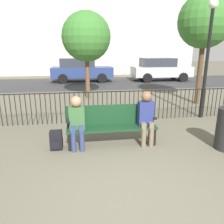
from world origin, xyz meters
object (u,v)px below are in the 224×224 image
Objects in this scene: park_bench at (111,123)px; tree_1 at (86,37)px; seated_person_0 at (77,119)px; backpack at (56,140)px; seated_person_1 at (146,115)px; lamp_post at (209,42)px; parked_car_1 at (160,69)px; parked_car_0 at (81,70)px; tree_0 at (205,21)px.

tree_1 is (-0.30, 5.34, 2.19)m from park_bench.
park_bench is at bearing 9.53° from seated_person_0.
seated_person_0 is 2.79× the size of backpack.
park_bench is 1.64× the size of seated_person_1.
lamp_post is 9.23m from parked_car_1.
lamp_post is (2.45, 1.78, 1.66)m from seated_person_1.
backpack is 0.10× the size of parked_car_0.
tree_0 is at bearing 64.48° from lamp_post.
seated_person_0 reaches higher than backpack.
backpack is 6.07m from tree_1.
park_bench is 10.94m from parked_car_0.
backpack is 0.11× the size of tree_1.
backpack is at bearing 179.66° from seated_person_1.
park_bench is 0.54× the size of tree_1.
tree_0 is (5.37, 3.63, 2.99)m from backpack.
lamp_post is at bearing -102.15° from parked_car_1.
tree_0 is 2.21m from lamp_post.
tree_1 is at bearing 133.81° from lamp_post.
seated_person_0 is 1.57m from seated_person_1.
park_bench is at bearing -116.01° from parked_car_1.
backpack is at bearing -158.46° from lamp_post.
seated_person_0 is 6.60m from tree_0.
park_bench is 0.49× the size of parked_car_1.
park_bench is 0.82m from seated_person_0.
tree_1 is at bearing 80.06° from backpack.
lamp_post is (4.02, 1.79, 1.69)m from seated_person_0.
parked_car_0 is at bearing 96.75° from seated_person_1.
parked_car_0 is (-0.23, 5.58, -1.85)m from tree_1.
parked_car_1 reaches higher than seated_person_1.
seated_person_1 reaches higher than backpack.
lamp_post is at bearing 36.04° from seated_person_1.
tree_0 reaches higher than tree_1.
parked_car_0 is (-1.31, 11.05, 0.13)m from seated_person_1.
seated_person_1 is 0.30× the size of parked_car_0.
park_bench is 6.04m from tree_0.
seated_person_1 is at bearing -9.36° from park_bench.
parked_car_0 is at bearing 122.07° from tree_0.
backpack is at bearing -174.70° from park_bench.
seated_person_0 is at bearing -143.40° from tree_0.
parked_car_0 is (0.26, 11.05, 0.16)m from seated_person_0.
seated_person_0 is at bearing -179.89° from seated_person_1.
backpack is 5.29m from lamp_post.
tree_1 is at bearing 101.18° from seated_person_1.
tree_0 is 4.81m from tree_1.
parked_car_0 reaches higher than park_bench.
seated_person_0 is 0.32× the size of tree_1.
tree_0 is at bearing 34.00° from backpack.
lamp_post is 0.85× the size of parked_car_1.
tree_0 is at bearing -57.93° from parked_car_0.
backpack is 0.10× the size of parked_car_1.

